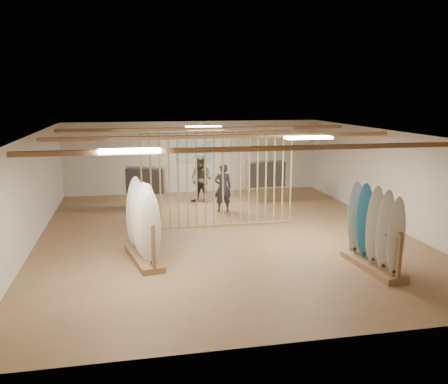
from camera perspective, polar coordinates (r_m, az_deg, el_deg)
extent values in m
plane|color=olive|center=(13.27, 0.00, -5.08)|extent=(12.00, 12.00, 0.00)
plane|color=gray|center=(12.75, 0.00, 7.06)|extent=(12.00, 12.00, 0.00)
plane|color=beige|center=(18.78, -3.64, 4.23)|extent=(12.00, 0.00, 12.00)
plane|color=beige|center=(7.34, 9.41, -7.78)|extent=(12.00, 0.00, 12.00)
plane|color=beige|center=(12.93, -22.28, -0.02)|extent=(0.00, 12.00, 12.00)
plane|color=beige|center=(14.75, 19.42, 1.54)|extent=(0.00, 12.00, 12.00)
cube|color=#936A43|center=(12.75, 0.00, 6.70)|extent=(9.50, 6.12, 0.10)
cube|color=white|center=(12.75, 0.00, 6.79)|extent=(1.20, 0.35, 0.06)
cylinder|color=tan|center=(13.48, -9.89, 1.13)|extent=(0.05, 0.05, 2.78)
cylinder|color=tan|center=(13.49, -8.79, 1.18)|extent=(0.05, 0.05, 2.78)
cylinder|color=tan|center=(13.50, -7.70, 1.22)|extent=(0.05, 0.05, 2.78)
cylinder|color=tan|center=(13.52, -6.60, 1.26)|extent=(0.05, 0.05, 2.78)
cylinder|color=tan|center=(13.54, -5.51, 1.30)|extent=(0.05, 0.05, 2.78)
cylinder|color=tan|center=(13.57, -4.42, 1.34)|extent=(0.05, 0.05, 2.78)
cylinder|color=tan|center=(13.60, -3.34, 1.38)|extent=(0.05, 0.05, 2.78)
cylinder|color=tan|center=(13.64, -2.27, 1.42)|extent=(0.05, 0.05, 2.78)
cylinder|color=tan|center=(13.68, -1.20, 1.46)|extent=(0.05, 0.05, 2.78)
cylinder|color=tan|center=(13.73, -0.13, 1.50)|extent=(0.05, 0.05, 2.78)
cylinder|color=tan|center=(13.78, 0.92, 1.54)|extent=(0.05, 0.05, 2.78)
cylinder|color=tan|center=(13.84, 1.97, 1.58)|extent=(0.05, 0.05, 2.78)
cylinder|color=tan|center=(13.90, 3.01, 1.61)|extent=(0.05, 0.05, 2.78)
cylinder|color=tan|center=(13.97, 4.04, 1.65)|extent=(0.05, 0.05, 2.78)
cylinder|color=tan|center=(14.04, 5.06, 1.68)|extent=(0.05, 0.05, 2.78)
cylinder|color=tan|center=(14.11, 6.07, 1.71)|extent=(0.05, 0.05, 2.78)
cylinder|color=tan|center=(14.19, 7.06, 1.75)|extent=(0.05, 0.05, 2.78)
cylinder|color=tan|center=(14.28, 8.05, 1.78)|extent=(0.05, 0.05, 2.78)
cube|color=#306BA9|center=(18.74, -3.64, 4.83)|extent=(1.40, 0.03, 0.90)
cube|color=#936A43|center=(11.35, -9.61, -7.81)|extent=(0.89, 2.01, 0.14)
cylinder|color=black|center=(11.10, -9.76, -3.63)|extent=(0.39, 1.86, 0.01)
ellipsoid|color=silver|center=(10.36, -8.77, -4.31)|extent=(0.45, 0.14, 1.72)
ellipsoid|color=silver|center=(10.72, -9.29, -3.78)|extent=(0.45, 0.14, 1.72)
ellipsoid|color=white|center=(11.08, -9.77, -3.28)|extent=(0.45, 0.14, 1.72)
ellipsoid|color=white|center=(11.45, -10.22, -2.81)|extent=(0.45, 0.14, 1.72)
ellipsoid|color=silver|center=(11.82, -10.64, -2.38)|extent=(0.45, 0.14, 1.72)
cube|color=#936A43|center=(11.21, 17.40, -8.47)|extent=(0.66, 1.96, 0.14)
cylinder|color=black|center=(10.95, 17.67, -4.29)|extent=(0.16, 1.87, 0.01)
ellipsoid|color=white|center=(10.34, 20.03, -4.99)|extent=(0.44, 0.09, 1.70)
ellipsoid|color=white|center=(10.63, 18.82, -4.45)|extent=(0.44, 0.09, 1.70)
ellipsoid|color=white|center=(10.93, 17.69, -3.94)|extent=(0.44, 0.09, 1.70)
ellipsoid|color=#2D8CD1|center=(11.24, 16.62, -3.45)|extent=(0.44, 0.09, 1.70)
ellipsoid|color=silver|center=(11.55, 15.60, -2.99)|extent=(0.44, 0.09, 1.70)
cylinder|color=silver|center=(16.16, -9.48, 2.99)|extent=(1.34, 0.41, 0.03)
cube|color=black|center=(16.24, -9.43, 1.36)|extent=(1.33, 0.69, 0.84)
cylinder|color=silver|center=(16.28, -9.40, 0.59)|extent=(0.03, 0.03, 1.48)
cylinder|color=silver|center=(17.07, 5.18, 3.71)|extent=(1.42, 0.10, 0.03)
cube|color=black|center=(17.14, 5.15, 2.11)|extent=(1.34, 0.42, 0.86)
cylinder|color=silver|center=(17.18, 5.14, 1.36)|extent=(0.03, 0.03, 1.53)
imported|color=#2A2932|center=(15.63, -0.14, 0.91)|extent=(0.67, 0.47, 1.81)
imported|color=#322D27|center=(16.82, -2.77, 1.90)|extent=(1.19, 1.16, 1.95)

